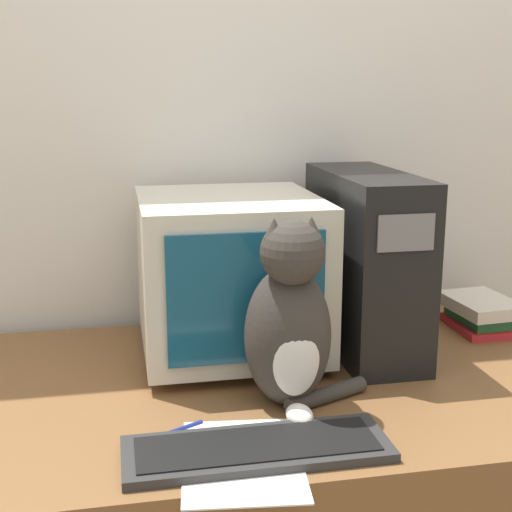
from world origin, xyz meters
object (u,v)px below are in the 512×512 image
object	(u,v)px
computer_tower	(365,261)
cat	(290,324)
keyboard	(257,449)
pen	(168,434)
crt_monitor	(229,274)
book_stack	(480,313)

from	to	relation	value
computer_tower	cat	bearing A→B (deg)	-131.84
keyboard	pen	distance (m)	0.18
crt_monitor	keyboard	xyz separation A→B (m)	(-0.03, -0.50, -0.19)
book_stack	pen	bearing A→B (deg)	-153.33
book_stack	keyboard	bearing A→B (deg)	-143.32
book_stack	pen	world-z (taller)	book_stack
book_stack	cat	bearing A→B (deg)	-150.32
cat	book_stack	xyz separation A→B (m)	(0.62, 0.35, -0.13)
computer_tower	keyboard	world-z (taller)	computer_tower
computer_tower	pen	size ratio (longest dim) A/B	3.41
crt_monitor	book_stack	bearing A→B (deg)	3.12
computer_tower	keyboard	xyz separation A→B (m)	(-0.37, -0.48, -0.21)
crt_monitor	book_stack	size ratio (longest dim) A/B	2.09
book_stack	crt_monitor	bearing A→B (deg)	-176.88
computer_tower	book_stack	distance (m)	0.40
computer_tower	pen	bearing A→B (deg)	-143.73
crt_monitor	keyboard	bearing A→B (deg)	-93.80
crt_monitor	computer_tower	size ratio (longest dim) A/B	0.96
keyboard	cat	size ratio (longest dim) A/B	1.21
keyboard	book_stack	size ratio (longest dim) A/B	2.18
computer_tower	book_stack	world-z (taller)	computer_tower
computer_tower	cat	world-z (taller)	computer_tower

